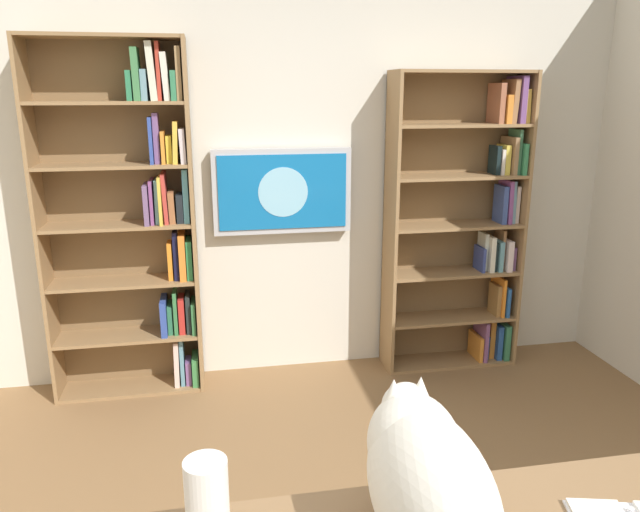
% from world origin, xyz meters
% --- Properties ---
extents(wall_back, '(4.52, 0.06, 2.70)m').
position_xyz_m(wall_back, '(0.00, -2.23, 1.35)').
color(wall_back, silver).
rests_on(wall_back, ground).
extents(bookshelf_left, '(0.92, 0.28, 2.00)m').
position_xyz_m(bookshelf_left, '(-1.19, -2.06, 1.00)').
color(bookshelf_left, '#937047').
rests_on(bookshelf_left, ground).
extents(bookshelf_right, '(0.91, 0.28, 2.18)m').
position_xyz_m(bookshelf_right, '(0.97, -2.06, 1.11)').
color(bookshelf_right, '#937047').
rests_on(bookshelf_right, ground).
extents(wall_mounted_tv, '(0.89, 0.07, 0.55)m').
position_xyz_m(wall_mounted_tv, '(0.07, -2.15, 1.25)').
color(wall_mounted_tv, '#B7B7BC').
extents(cat, '(0.30, 0.69, 0.38)m').
position_xyz_m(cat, '(0.05, 0.47, 0.96)').
color(cat, silver).
rests_on(cat, desk).
extents(paper_towel_roll, '(0.11, 0.11, 0.23)m').
position_xyz_m(paper_towel_roll, '(0.58, 0.37, 0.89)').
color(paper_towel_roll, white).
rests_on(paper_towel_roll, desk).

